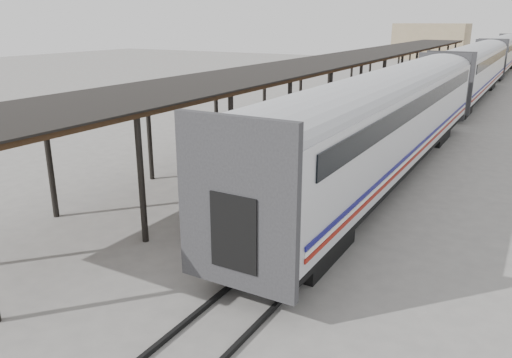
{
  "coord_description": "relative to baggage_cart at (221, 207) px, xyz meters",
  "views": [
    {
      "loc": [
        8.7,
        -12.59,
        6.56
      ],
      "look_at": [
        1.12,
        0.6,
        1.7
      ],
      "focal_mm": 35.0,
      "sensor_mm": 36.0,
      "label": 1
    }
  ],
  "objects": [
    {
      "name": "rails",
      "position": [
        3.22,
        33.77,
        -0.59
      ],
      "size": [
        1.54,
        150.0,
        0.12
      ],
      "color": "black",
      "rests_on": "ground"
    },
    {
      "name": "baggage_cart",
      "position": [
        0.0,
        0.0,
        0.0
      ],
      "size": [
        1.28,
        2.42,
        0.86
      ],
      "rotation": [
        0.0,
        0.0,
        0.01
      ],
      "color": "brown",
      "rests_on": "ground"
    },
    {
      "name": "ground",
      "position": [
        0.02,
        -0.23,
        -0.65
      ],
      "size": [
        160.0,
        160.0,
        0.0
      ],
      "primitive_type": "plane",
      "color": "slate",
      "rests_on": "ground"
    },
    {
      "name": "train",
      "position": [
        3.21,
        33.57,
        2.04
      ],
      "size": [
        3.45,
        76.01,
        4.01
      ],
      "color": "silver",
      "rests_on": "ground"
    },
    {
      "name": "porter",
      "position": [
        0.25,
        -0.65,
        1.17
      ],
      "size": [
        0.62,
        0.79,
        1.92
      ],
      "primitive_type": "imported",
      "rotation": [
        0.0,
        0.0,
        1.31
      ],
      "color": "navy",
      "rests_on": "baggage_cart"
    },
    {
      "name": "pedestrian",
      "position": [
        -2.35,
        14.89,
        0.29
      ],
      "size": [
        1.14,
        0.55,
        1.88
      ],
      "primitive_type": "imported",
      "rotation": [
        0.0,
        0.0,
        3.23
      ],
      "color": "black",
      "rests_on": "ground"
    },
    {
      "name": "canopy",
      "position": [
        -3.38,
        23.77,
        3.36
      ],
      "size": [
        4.9,
        64.3,
        4.15
      ],
      "color": "#422B19",
      "rests_on": "ground"
    },
    {
      "name": "building_left",
      "position": [
        -9.98,
        81.77,
        2.35
      ],
      "size": [
        12.0,
        8.0,
        6.0
      ],
      "primitive_type": "cube",
      "color": "tan",
      "rests_on": "ground"
    },
    {
      "name": "suitcase_stack",
      "position": [
        -0.13,
        0.3,
        0.41
      ],
      "size": [
        1.21,
        1.11,
        0.57
      ],
      "rotation": [
        0.0,
        0.0,
        0.01
      ],
      "color": "#38383A",
      "rests_on": "baggage_cart"
    },
    {
      "name": "luggage_tug",
      "position": [
        -2.37,
        15.58,
        -0.04
      ],
      "size": [
        0.93,
        1.5,
        1.32
      ],
      "rotation": [
        0.0,
        0.0,
        -0.01
      ],
      "color": "maroon",
      "rests_on": "ground"
    }
  ]
}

